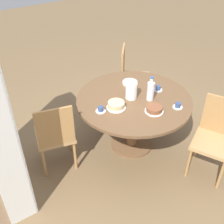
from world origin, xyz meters
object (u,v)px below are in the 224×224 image
(water_bottle, at_px, (151,91))
(cup_b, at_px, (178,106))
(cup_c, at_px, (158,88))
(chair_c, at_px, (131,76))
(chair_b, at_px, (215,136))
(cake_main, at_px, (116,105))
(chair_a, at_px, (55,135))
(cake_second, at_px, (154,109))
(coffee_pot, at_px, (131,90))
(cup_a, at_px, (101,110))

(water_bottle, distance_m, cup_b, 0.35)
(cup_c, bearing_deg, cup_b, 171.87)
(chair_c, height_order, cup_b, chair_c)
(chair_b, distance_m, water_bottle, 0.88)
(chair_b, height_order, cake_main, chair_b)
(chair_a, relative_size, chair_b, 1.00)
(cake_second, height_order, cup_c, cake_second)
(chair_b, xyz_separation_m, cup_c, (0.82, 0.16, 0.26))
(coffee_pot, relative_size, cup_c, 2.12)
(chair_c, bearing_deg, cake_main, 173.85)
(cake_second, bearing_deg, chair_a, 62.73)
(cake_main, height_order, cup_b, cake_main)
(cup_a, bearing_deg, cake_main, -102.37)
(cup_b, bearing_deg, cup_a, 61.57)
(chair_c, relative_size, cup_c, 8.29)
(coffee_pot, bearing_deg, chair_c, -37.38)
(chair_b, relative_size, cup_b, 8.29)
(chair_b, distance_m, cake_second, 0.75)
(coffee_pot, height_order, cake_main, coffee_pot)
(water_bottle, bearing_deg, cake_main, 80.09)
(water_bottle, bearing_deg, cake_second, 151.43)
(coffee_pot, xyz_separation_m, cup_b, (-0.45, -0.32, -0.08))
(cake_main, bearing_deg, coffee_pot, -73.85)
(cup_a, distance_m, cup_c, 0.82)
(cake_main, relative_size, cup_a, 1.93)
(coffee_pot, height_order, cup_b, coffee_pot)
(cup_b, height_order, cup_c, same)
(cup_a, bearing_deg, coffee_pot, -85.21)
(chair_b, relative_size, chair_c, 1.00)
(chair_c, height_order, cup_a, chair_c)
(coffee_pot, distance_m, cup_b, 0.56)
(chair_a, relative_size, cake_main, 4.30)
(chair_a, bearing_deg, coffee_pot, -174.55)
(cake_second, relative_size, cup_a, 1.84)
(cake_second, xyz_separation_m, cup_b, (-0.09, -0.27, -0.01))
(cup_a, height_order, cup_b, same)
(water_bottle, xyz_separation_m, cake_main, (0.07, 0.43, -0.09))
(coffee_pot, bearing_deg, cake_second, -172.73)
(chair_a, xyz_separation_m, water_bottle, (-0.30, -1.11, 0.36))
(water_bottle, bearing_deg, chair_b, -152.56)
(chair_a, xyz_separation_m, chair_c, (0.63, -1.53, 0.00))
(water_bottle, bearing_deg, chair_c, -24.73)
(cup_c, bearing_deg, cake_main, 92.73)
(water_bottle, distance_m, cake_main, 0.44)
(coffee_pot, xyz_separation_m, cup_c, (-0.05, -0.38, -0.08))
(chair_c, bearing_deg, chair_a, 151.33)
(cup_a, height_order, cup_c, same)
(chair_c, bearing_deg, cup_c, -155.30)
(chair_b, relative_size, cake_main, 4.30)
(chair_c, distance_m, coffee_pot, 1.03)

